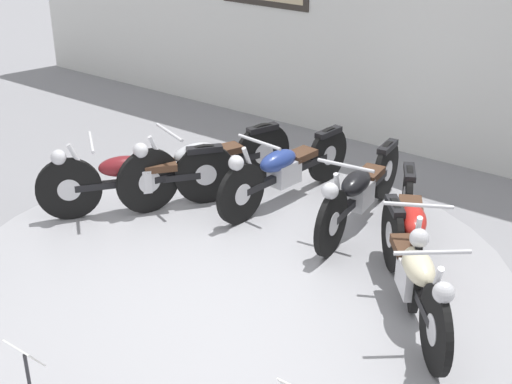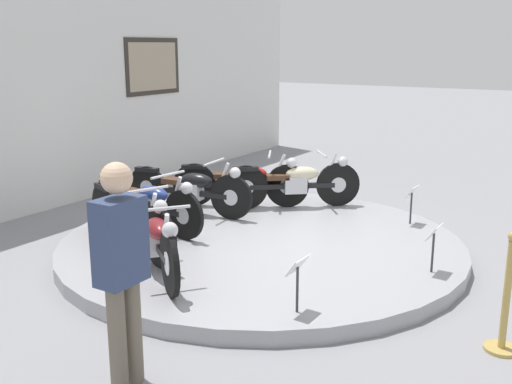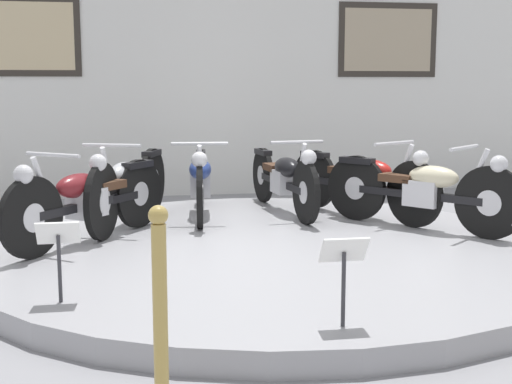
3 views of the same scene
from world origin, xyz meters
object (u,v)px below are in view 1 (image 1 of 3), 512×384
object	(u,v)px
motorcycle_black	(359,190)
motorcycle_silver	(204,162)
info_placard_front_centre	(26,362)
motorcycle_red	(411,227)
motorcycle_cream	(414,272)
motorcycle_maroon	(134,176)
motorcycle_blue	(284,168)

from	to	relation	value
motorcycle_black	motorcycle_silver	bearing A→B (deg)	-165.98
motorcycle_silver	motorcycle_black	xyz separation A→B (m)	(1.59, 0.40, -0.02)
motorcycle_silver	info_placard_front_centre	world-z (taller)	motorcycle_silver
motorcycle_red	motorcycle_cream	size ratio (longest dim) A/B	1.12
motorcycle_silver	motorcycle_red	size ratio (longest dim) A/B	1.08
motorcycle_red	info_placard_front_centre	bearing A→B (deg)	-110.69
motorcycle_black	motorcycle_cream	bearing A→B (deg)	-44.87
motorcycle_cream	info_placard_front_centre	xyz separation A→B (m)	(-1.50, -2.42, -0.02)
motorcycle_maroon	motorcycle_blue	size ratio (longest dim) A/B	0.82
motorcycle_black	motorcycle_cream	size ratio (longest dim) A/B	1.25
motorcycle_red	info_placard_front_centre	world-z (taller)	motorcycle_red
motorcycle_black	info_placard_front_centre	world-z (taller)	motorcycle_black
info_placard_front_centre	motorcycle_black	bearing A→B (deg)	82.89
motorcycle_cream	motorcycle_black	bearing A→B (deg)	135.13
motorcycle_blue	motorcycle_cream	world-z (taller)	motorcycle_cream
motorcycle_silver	motorcycle_cream	size ratio (longest dim) A/B	1.22
motorcycle_red	motorcycle_cream	distance (m)	0.75
motorcycle_blue	motorcycle_black	bearing A→B (deg)	0.01
motorcycle_blue	motorcycle_cream	size ratio (longest dim) A/B	1.25
motorcycle_cream	info_placard_front_centre	world-z (taller)	motorcycle_cream
motorcycle_maroon	motorcycle_black	distance (m)	2.21
motorcycle_blue	info_placard_front_centre	size ratio (longest dim) A/B	3.82
motorcycle_maroon	motorcycle_silver	size ratio (longest dim) A/B	0.84
motorcycle_red	motorcycle_silver	bearing A→B (deg)	180.00
motorcycle_black	motorcycle_red	xyz separation A→B (m)	(0.73, -0.40, 0.01)
motorcycle_maroon	motorcycle_silver	distance (m)	0.75
motorcycle_maroon	motorcycle_red	bearing A→B (deg)	14.06
motorcycle_silver	info_placard_front_centre	size ratio (longest dim) A/B	3.73
motorcycle_silver	motorcycle_cream	xyz separation A→B (m)	(2.66, -0.67, -0.01)
motorcycle_silver	motorcycle_red	bearing A→B (deg)	-0.00
motorcycle_maroon	motorcycle_cream	world-z (taller)	same
info_placard_front_centre	motorcycle_silver	bearing A→B (deg)	110.59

